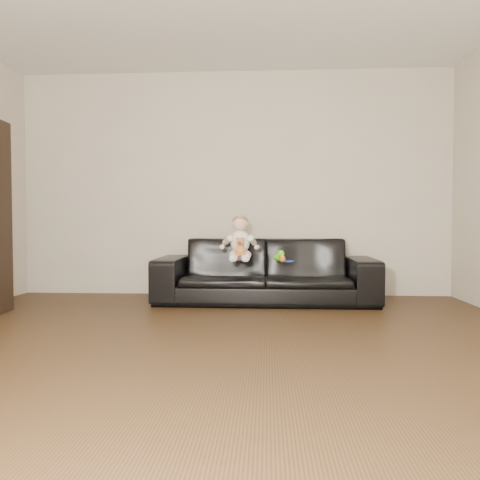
# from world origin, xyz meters

# --- Properties ---
(floor) EXTENTS (5.50, 5.50, 0.00)m
(floor) POSITION_xyz_m (0.00, 0.00, 0.00)
(floor) COLOR #392514
(floor) RESTS_ON ground
(wall_back) EXTENTS (5.00, 0.00, 5.00)m
(wall_back) POSITION_xyz_m (0.00, 2.75, 1.30)
(wall_back) COLOR #BCB29D
(wall_back) RESTS_ON ground
(sofa) EXTENTS (2.31, 0.92, 0.67)m
(sofa) POSITION_xyz_m (0.37, 2.25, 0.34)
(sofa) COLOR black
(sofa) RESTS_ON floor
(baby) EXTENTS (0.33, 0.41, 0.47)m
(baby) POSITION_xyz_m (0.11, 2.13, 0.65)
(baby) COLOR #FBD4DA
(baby) RESTS_ON sofa
(teddy_bear) EXTENTS (0.10, 0.11, 0.19)m
(teddy_bear) POSITION_xyz_m (0.12, 1.98, 0.59)
(teddy_bear) COLOR #C47538
(teddy_bear) RESTS_ON sofa
(toy_green) EXTENTS (0.11, 0.13, 0.09)m
(toy_green) POSITION_xyz_m (0.51, 2.13, 0.48)
(toy_green) COLOR #5CC917
(toy_green) RESTS_ON sofa
(toy_rattle) EXTENTS (0.08, 0.08, 0.07)m
(toy_rattle) POSITION_xyz_m (0.55, 2.00, 0.47)
(toy_rattle) COLOR orange
(toy_rattle) RESTS_ON sofa
(toy_blue_disc) EXTENTS (0.12, 0.12, 0.01)m
(toy_blue_disc) POSITION_xyz_m (0.61, 2.07, 0.45)
(toy_blue_disc) COLOR blue
(toy_blue_disc) RESTS_ON sofa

